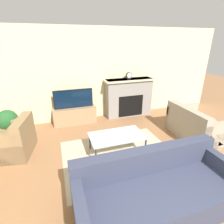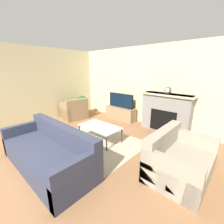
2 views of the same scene
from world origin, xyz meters
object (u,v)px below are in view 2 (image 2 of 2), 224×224
tv (121,100)px  couch_sectional (49,153)px  couch_loveseat (178,160)px  potted_plant (82,103)px  coffee_table (100,127)px  mantel_clock (168,90)px  armchair_by_window (74,111)px

tv → couch_sectional: bearing=-77.1°
couch_sectional → couch_loveseat: size_ratio=1.72×
couch_loveseat → potted_plant: potted_plant is taller
tv → couch_loveseat: size_ratio=0.81×
coffee_table → potted_plant: 2.58m
tv → mantel_clock: bearing=2.8°
armchair_by_window → mantel_clock: mantel_clock is taller
tv → coffee_table: size_ratio=0.94×
couch_sectional → mantel_clock: size_ratio=11.32×
tv → couch_loveseat: 3.37m
couch_loveseat → armchair_by_window: (-4.30, 0.65, 0.01)m
tv → couch_loveseat: (2.82, -1.78, -0.48)m
couch_sectional → couch_loveseat: 2.56m
coffee_table → mantel_clock: bearing=60.5°
tv → mantel_clock: 1.83m
couch_loveseat → mantel_clock: bearing=30.0°
tv → couch_loveseat: tv is taller
tv → coffee_table: 1.95m
couch_loveseat → armchair_by_window: bearing=81.4°
coffee_table → potted_plant: size_ratio=1.39×
couch_sectional → coffee_table: size_ratio=2.00×
couch_loveseat → armchair_by_window: 4.35m
couch_loveseat → armchair_by_window: same height
couch_sectional → armchair_by_window: size_ratio=2.32×
couch_sectional → armchair_by_window: same height
couch_sectional → coffee_table: bearing=92.4°
coffee_table → potted_plant: (-2.30, 1.16, 0.16)m
couch_loveseat → mantel_clock: 2.39m
couch_loveseat → couch_sectional: bearing=126.0°
potted_plant → mantel_clock: bearing=11.9°
tv → potted_plant: bearing=-158.8°
couch_sectional → couch_loveseat: bearing=36.0°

